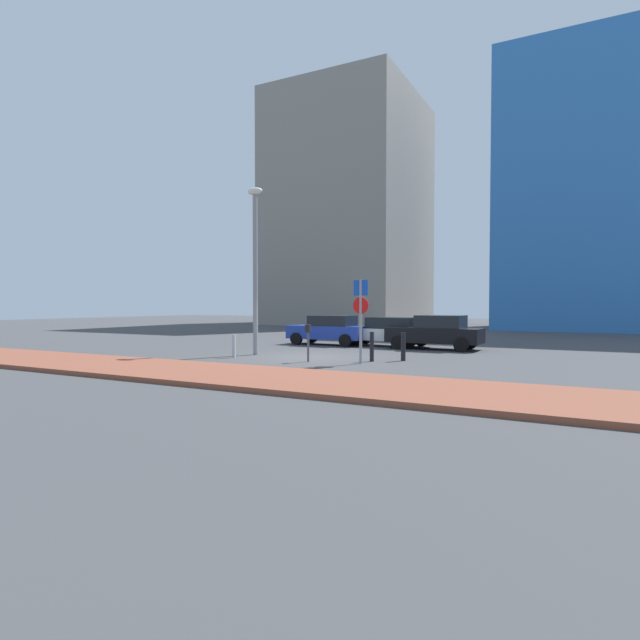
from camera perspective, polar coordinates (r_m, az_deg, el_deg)
The scene contains 13 objects.
ground_plane at distance 20.44m, azimuth -1.41°, elevation -4.20°, with size 120.00×120.00×0.00m, color #424244.
sidewalk_brick at distance 15.54m, azimuth -12.31°, elevation -5.87°, with size 40.00×3.76×0.14m, color brown.
parked_car_blue at distance 26.62m, azimuth 1.01°, elevation -1.07°, with size 4.18×1.92×1.54m.
parked_car_white at distance 25.97m, azimuth 7.62°, elevation -1.23°, with size 4.72×2.23×1.47m.
parked_car_black at distance 24.56m, azimuth 12.86°, elevation -1.31°, with size 4.37×2.09×1.61m.
parking_sign_post at distance 18.16m, azimuth 4.59°, elevation 1.05°, with size 0.60×0.10×3.01m.
parking_meter at distance 18.78m, azimuth -1.34°, elevation -1.99°, with size 0.18×0.14×1.38m.
street_lamp at distance 21.61m, azimuth -7.27°, elevation 7.04°, with size 0.70×0.36×6.99m.
traffic_bollard_near at distance 18.99m, azimuth 5.82°, elevation -2.99°, with size 0.16×0.16×1.10m, color black.
traffic_bollard_mid at distance 20.54m, azimuth -9.62°, elevation -2.88°, with size 0.14×0.14×0.93m, color #B7B7BC.
traffic_bollard_far at distance 19.36m, azimuth 9.31°, elevation -2.97°, with size 0.18×0.18×1.06m, color black.
building_colorful_midrise at distance 49.77m, azimuth 30.91°, elevation 12.17°, with size 19.00×12.99×22.65m, color #3372BF.
building_under_construction at distance 57.22m, azimuth 3.45°, elevation 11.92°, with size 14.25×15.96×24.41m, color gray.
Camera 1 is at (9.96, -17.72, 2.12)m, focal length 28.57 mm.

